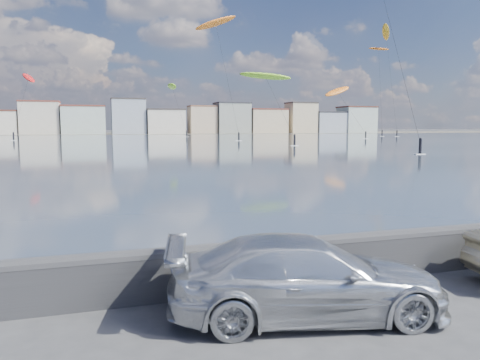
# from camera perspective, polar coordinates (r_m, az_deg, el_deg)

# --- Properties ---
(ground) EXTENTS (700.00, 700.00, 0.00)m
(ground) POSITION_cam_1_polar(r_m,az_deg,el_deg) (7.54, 1.88, -20.69)
(ground) COLOR #333335
(ground) RESTS_ON ground
(bay_water) EXTENTS (500.00, 177.00, 0.00)m
(bay_water) POSITION_cam_1_polar(r_m,az_deg,el_deg) (97.91, -16.00, 4.41)
(bay_water) COLOR #333E4E
(bay_water) RESTS_ON ground
(far_shore_strip) EXTENTS (500.00, 60.00, 0.00)m
(far_shore_strip) POSITION_cam_1_polar(r_m,az_deg,el_deg) (206.37, -16.72, 5.45)
(far_shore_strip) COLOR #4C473D
(far_shore_strip) RESTS_ON ground
(seawall) EXTENTS (400.00, 0.36, 1.08)m
(seawall) POSITION_cam_1_polar(r_m,az_deg,el_deg) (9.73, -3.41, -10.58)
(seawall) COLOR #28282B
(seawall) RESTS_ON ground
(far_buildings) EXTENTS (240.79, 13.26, 14.60)m
(far_buildings) POSITION_cam_1_polar(r_m,az_deg,el_deg) (192.37, -16.34, 7.18)
(far_buildings) COLOR beige
(far_buildings) RESTS_ON ground
(car_silver) EXTENTS (5.35, 3.02, 1.46)m
(car_silver) POSITION_cam_1_polar(r_m,az_deg,el_deg) (8.73, 8.18, -11.64)
(car_silver) COLOR silver
(car_silver) RESTS_ON ground
(kitesurfer_0) EXTENTS (10.71, 18.61, 14.31)m
(kitesurfer_0) POSITION_cam_1_polar(r_m,az_deg,el_deg) (94.42, 3.10, 12.48)
(kitesurfer_0) COLOR #8CD826
(kitesurfer_0) RESTS_ON ground
(kitesurfer_3) EXTENTS (7.24, 13.69, 29.72)m
(kitesurfer_3) POSITION_cam_1_polar(r_m,az_deg,el_deg) (166.36, 16.56, 14.89)
(kitesurfer_3) COLOR orange
(kitesurfer_3) RESTS_ON ground
(kitesurfer_4) EXTENTS (9.12, 15.29, 15.20)m
(kitesurfer_4) POSITION_cam_1_polar(r_m,az_deg,el_deg) (135.56, 11.80, 10.47)
(kitesurfer_4) COLOR orange
(kitesurfer_4) RESTS_ON ground
(kitesurfer_10) EXTENTS (5.92, 12.65, 16.77)m
(kitesurfer_10) POSITION_cam_1_polar(r_m,az_deg,el_deg) (126.32, -24.40, 11.17)
(kitesurfer_10) COLOR red
(kitesurfer_10) RESTS_ON ground
(kitesurfer_12) EXTENTS (10.26, 9.51, 29.55)m
(kitesurfer_12) POSITION_cam_1_polar(r_m,az_deg,el_deg) (113.69, -2.97, 18.47)
(kitesurfer_12) COLOR orange
(kitesurfer_12) RESTS_ON ground
(kitesurfer_13) EXTENTS (6.30, 14.92, 35.92)m
(kitesurfer_13) POSITION_cam_1_polar(r_m,az_deg,el_deg) (164.53, 17.38, 16.62)
(kitesurfer_13) COLOR #BF8C19
(kitesurfer_13) RESTS_ON ground
(kitesurfer_14) EXTENTS (4.27, 18.95, 17.18)m
(kitesurfer_14) POSITION_cam_1_polar(r_m,az_deg,el_deg) (154.46, -8.29, 11.17)
(kitesurfer_14) COLOR #8CD826
(kitesurfer_14) RESTS_ON ground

